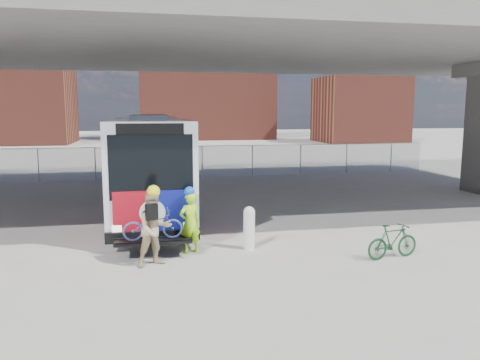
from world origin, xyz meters
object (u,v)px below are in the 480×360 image
object	(u,v)px
bus	(150,155)
bollard	(249,226)
bike_parked	(393,241)
cyclist_hivis	(190,221)
cyclist_tan	(154,228)

from	to	relation	value
bus	bollard	xyz separation A→B (m)	(2.63, -6.34, -1.46)
bollard	bike_parked	size ratio (longest dim) A/B	0.79
bus	cyclist_hivis	bearing A→B (deg)	-81.12
bus	cyclist_tan	bearing A→B (deg)	-89.74
cyclist_tan	bike_parked	size ratio (longest dim) A/B	1.33
cyclist_hivis	bus	bearing A→B (deg)	-101.45
bus	bollard	distance (m)	7.02
bus	cyclist_tan	distance (m)	7.36
bus	cyclist_hivis	world-z (taller)	bus
cyclist_hivis	bollard	bearing A→B (deg)	159.67
cyclist_hivis	bike_parked	xyz separation A→B (m)	(5.15, -1.55, -0.42)
bus	bollard	bearing A→B (deg)	-67.43
bollard	cyclist_tan	world-z (taller)	cyclist_tan
bus	cyclist_hivis	distance (m)	6.53
cyclist_hivis	cyclist_tan	bearing A→B (deg)	23.81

